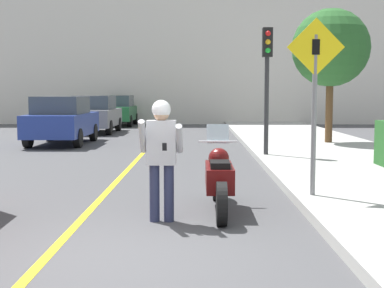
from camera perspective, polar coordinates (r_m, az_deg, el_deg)
ground_plane at (r=6.05m, az=-9.60°, el=-11.76°), size 80.00×80.00×0.00m
road_center_line at (r=11.93m, az=-7.32°, el=-3.19°), size 0.12×36.00×0.01m
building_backdrop at (r=31.80m, az=-1.26°, el=9.76°), size 28.00×1.20×8.40m
motorcycle at (r=8.08m, az=2.91°, el=-3.72°), size 0.62×2.35×1.28m
person_biker at (r=7.36m, az=-3.28°, el=-0.42°), size 0.59×0.47×1.69m
crossing_sign at (r=8.68m, az=12.96°, el=5.67°), size 0.91×0.08×2.80m
traffic_light at (r=14.35m, az=8.01°, el=8.21°), size 0.26×0.30×3.34m
street_tree at (r=18.45m, az=14.57°, el=9.86°), size 2.56×2.56×4.41m
parked_car_blue at (r=19.34m, az=-13.68°, el=2.51°), size 1.88×4.20×1.68m
parked_car_grey at (r=24.62m, az=-10.26°, el=3.16°), size 1.88×4.20×1.68m
parked_car_green at (r=29.97m, az=-7.94°, el=3.57°), size 1.88×4.20×1.68m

